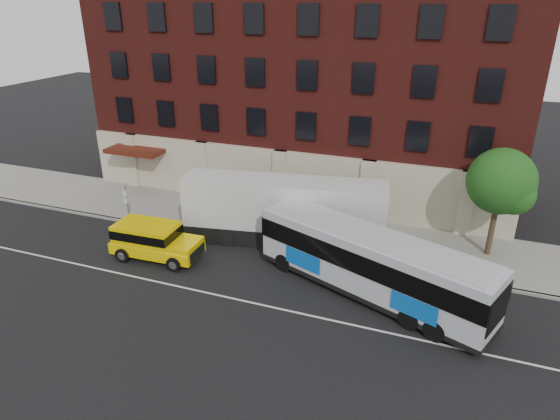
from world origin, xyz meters
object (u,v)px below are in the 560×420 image
at_px(city_bus, 371,262).
at_px(shipping_container, 284,212).
at_px(sign_pole, 127,201).
at_px(street_tree, 502,184).
at_px(yellow_suv, 153,239).

height_order(city_bus, shipping_container, shipping_container).
bearing_deg(city_bus, sign_pole, 169.91).
distance_m(city_bus, shipping_container, 7.05).
xyz_separation_m(street_tree, yellow_suv, (-17.79, -6.78, -3.25)).
relative_size(street_tree, shipping_container, 0.51).
xyz_separation_m(sign_pole, shipping_container, (10.51, 0.95, 0.50)).
xyz_separation_m(city_bus, shipping_container, (-5.90, 3.87, 0.11)).
relative_size(street_tree, yellow_suv, 1.16).
relative_size(street_tree, city_bus, 0.51).
relative_size(sign_pole, yellow_suv, 0.47).
distance_m(sign_pole, shipping_container, 10.56).
xyz_separation_m(city_bus, yellow_suv, (-12.16, -0.52, -0.68)).
relative_size(sign_pole, shipping_container, 0.21).
distance_m(street_tree, city_bus, 8.80).
height_order(sign_pole, street_tree, street_tree).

